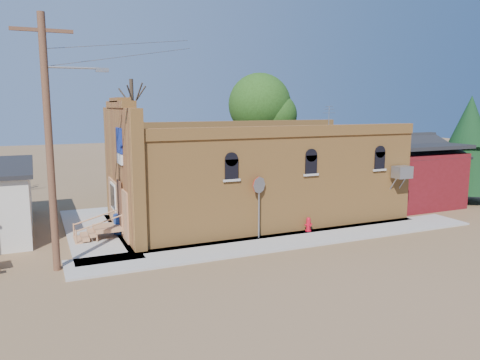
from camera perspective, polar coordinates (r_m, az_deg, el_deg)
name	(u,v)px	position (r m, az deg, el deg)	size (l,w,h in m)	color
ground	(273,251)	(19.43, 4.01, -8.63)	(120.00, 120.00, 0.00)	brown
sidewalk_south	(293,240)	(20.87, 6.52, -7.30)	(19.00, 2.20, 0.08)	#9E9991
sidewalk_west	(95,231)	(23.22, -17.24, -5.96)	(2.60, 10.00, 0.08)	#9E9991
brick_bar	(252,174)	(24.42, 1.46, 0.69)	(16.40, 7.97, 6.30)	#C7823C
red_shed	(399,166)	(29.96, 18.77, 1.64)	(5.40, 6.40, 4.30)	#550E12
utility_pole	(51,138)	(17.59, -22.10, 4.72)	(3.12, 0.26, 9.00)	#4E2E1F
tree_bare_near	(132,104)	(29.89, -13.03, 8.98)	(2.80, 2.80, 7.65)	#3F3324
tree_leafy	(260,105)	(33.26, 2.40, 9.14)	(4.40, 4.40, 8.15)	#3F3324
evergreen_tree	(469,142)	(31.68, 26.11, 4.20)	(3.60, 3.60, 6.50)	#3F3324
fire_hydrant	(308,224)	(22.18, 8.34, -5.37)	(0.37, 0.34, 0.66)	red
stop_sign	(259,191)	(20.49, 2.33, -1.35)	(0.71, 0.35, 2.75)	gray
trash_barrel	(120,224)	(22.22, -14.41, -5.20)	(0.59, 0.59, 0.90)	navy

